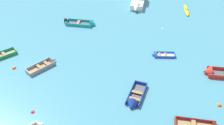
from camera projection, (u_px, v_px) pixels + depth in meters
motor_launch_white_far_left at (138, 0)px, 46.49m from camera, size 4.38×6.70×2.32m
rowboat_grey_far_back at (47, 63)px, 34.33m from camera, size 3.87×2.86×1.12m
rowboat_red_near_camera at (215, 73)px, 32.94m from camera, size 4.68×3.06×1.46m
rowboat_turquoise_far_right at (87, 24)px, 41.61m from camera, size 4.52×2.91×1.29m
kayak_yellow_outer_right at (186, 10)px, 44.95m from camera, size 1.69×3.67×0.35m
rowboat_blue_cluster_inner at (158, 55)px, 35.79m from camera, size 3.03×1.68×0.93m
rowboat_deep_blue_near_right at (134, 101)px, 29.48m from camera, size 3.29×4.05×1.28m
mooring_buoy_between_boats_left at (219, 105)px, 29.26m from camera, size 0.46×0.46×0.46m
mooring_buoy_far_field at (33, 112)px, 28.54m from camera, size 0.39×0.39×0.39m
mooring_buoy_midfield at (14, 68)px, 33.94m from camera, size 0.48×0.48×0.48m
mooring_buoy_central at (163, 29)px, 40.83m from camera, size 0.29×0.29×0.29m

